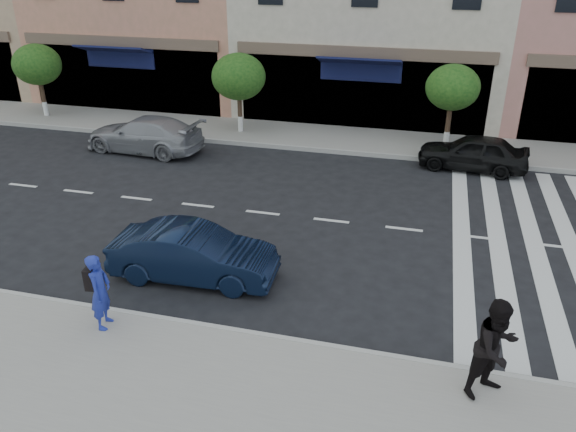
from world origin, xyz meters
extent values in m
plane|color=black|center=(0.00, 0.00, 0.00)|extent=(120.00, 120.00, 0.00)
cube|color=gray|center=(0.00, -3.75, 0.07)|extent=(60.00, 4.50, 0.15)
cube|color=gray|center=(0.00, 11.00, 0.07)|extent=(60.00, 3.00, 0.15)
cylinder|color=#473323|center=(-14.00, 10.80, 0.98)|extent=(0.18, 0.18, 1.65)
cylinder|color=silver|center=(-14.00, 10.80, 0.45)|extent=(0.20, 0.20, 0.60)
ellipsoid|color=#164213|center=(-14.00, 10.80, 2.35)|extent=(2.00, 2.00, 1.70)
cylinder|color=#473323|center=(-5.00, 10.80, 0.95)|extent=(0.18, 0.18, 1.60)
cylinder|color=silver|center=(-5.00, 10.80, 0.45)|extent=(0.20, 0.20, 0.60)
ellipsoid|color=#164213|center=(-5.00, 10.80, 2.32)|extent=(2.10, 2.10, 1.79)
cylinder|color=#473323|center=(3.00, 10.80, 1.00)|extent=(0.18, 0.18, 1.71)
cylinder|color=silver|center=(3.00, 10.80, 0.45)|extent=(0.20, 0.20, 0.60)
ellipsoid|color=#164213|center=(3.00, 10.80, 2.38)|extent=(1.90, 1.90, 1.62)
imported|color=#212F9A|center=(-3.42, -2.00, 0.94)|extent=(0.47, 0.63, 1.58)
imported|color=black|center=(3.81, -2.00, 1.05)|extent=(1.11, 1.10, 1.80)
imported|color=black|center=(-2.50, 0.30, 0.62)|extent=(3.84, 1.48, 1.25)
imported|color=gray|center=(-7.76, 8.00, 0.64)|extent=(4.57, 2.18, 1.29)
imported|color=black|center=(3.88, 9.10, 0.61)|extent=(3.71, 1.81, 1.22)
camera|label=1|loc=(2.36, -9.84, 6.96)|focal=35.00mm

